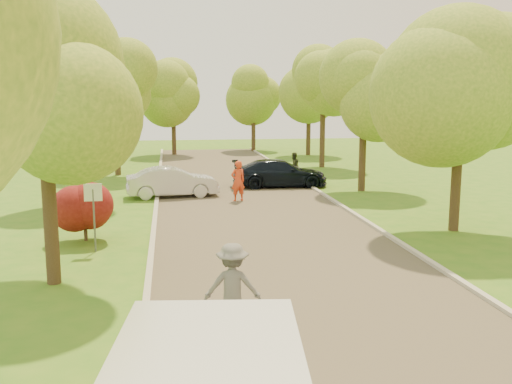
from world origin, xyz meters
TOP-DOWN VIEW (x-y plane):
  - ground at (0.00, 0.00)m, footprint 100.00×100.00m
  - road at (0.00, 8.00)m, footprint 8.00×60.00m
  - curb_left at (-4.05, 8.00)m, footprint 0.18×60.00m
  - curb_right at (4.05, 8.00)m, footprint 0.18×60.00m
  - street_sign at (-5.80, 4.00)m, footprint 0.55×0.06m
  - red_shrub at (-6.30, 5.50)m, footprint 1.70×1.70m
  - tree_l_mida at (-6.30, 1.00)m, footprint 4.71×4.60m
  - tree_l_midb at (-6.81, 12.00)m, footprint 4.30×4.20m
  - tree_l_far at (-6.39, 22.00)m, footprint 4.92×4.80m
  - tree_r_mida at (7.02, 5.00)m, footprint 5.13×5.00m
  - tree_r_midb at (6.60, 14.00)m, footprint 4.51×4.40m
  - tree_r_far at (7.23, 24.00)m, footprint 5.33×5.20m
  - tree_bg_a at (-8.78, 30.00)m, footprint 5.12×5.00m
  - tree_bg_b at (8.22, 32.00)m, footprint 5.12×5.00m
  - tree_bg_c at (-2.79, 34.00)m, footprint 4.92×4.80m
  - tree_bg_d at (4.22, 36.00)m, footprint 5.12×5.00m
  - silver_sedan at (-3.30, 13.65)m, footprint 4.53×1.92m
  - dark_sedan at (2.46, 15.94)m, footprint 5.16×2.27m
  - longboard at (-2.22, -2.95)m, footprint 0.40×0.96m
  - skateboarder at (-2.22, -2.95)m, footprint 1.26×0.85m
  - person_striped at (-0.29, 12.02)m, footprint 0.80×0.64m
  - person_olive at (3.80, 18.53)m, footprint 0.95×0.87m

SIDE VIEW (x-z plane):
  - ground at x=0.00m, z-range 0.00..0.00m
  - road at x=0.00m, z-range 0.00..0.01m
  - curb_left at x=-4.05m, z-range 0.00..0.12m
  - curb_right at x=4.05m, z-range 0.00..0.12m
  - longboard at x=-2.22m, z-range 0.05..0.16m
  - silver_sedan at x=-3.30m, z-range 0.00..1.45m
  - dark_sedan at x=2.46m, z-range 0.00..1.47m
  - person_olive at x=3.80m, z-range 0.00..1.59m
  - person_striped at x=-0.29m, z-range 0.00..1.90m
  - skateboarder at x=-2.22m, z-range 0.12..1.93m
  - red_shrub at x=-6.30m, z-range 0.12..2.07m
  - street_sign at x=-5.80m, z-range 0.48..2.65m
  - tree_l_midb at x=-6.81m, z-range 1.28..7.89m
  - tree_r_midb at x=6.60m, z-range 1.38..8.38m
  - tree_bg_c at x=-2.79m, z-range 1.35..8.69m
  - tree_l_mida at x=-6.30m, z-range 1.48..8.87m
  - tree_bg_a at x=-8.78m, z-range 1.45..9.18m
  - tree_bg_d at x=4.22m, z-range 1.45..9.18m
  - tree_l_far at x=-6.39m, z-range 1.57..9.36m
  - tree_r_mida at x=7.02m, z-range 1.56..9.51m
  - tree_bg_b at x=8.22m, z-range 1.56..9.51m
  - tree_r_far at x=7.23m, z-range 1.66..10.00m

